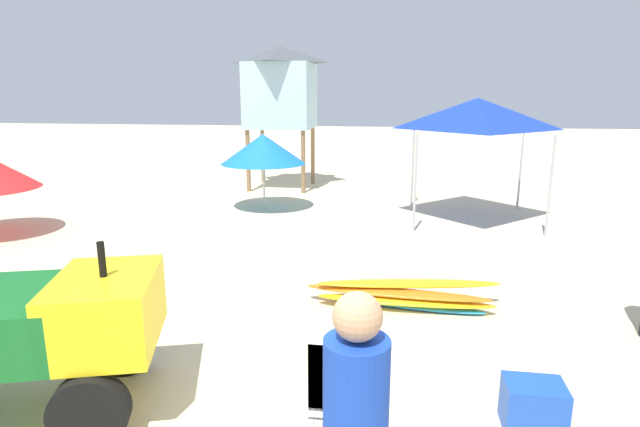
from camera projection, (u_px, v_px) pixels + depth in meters
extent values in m
cube|color=yellow|center=(107.00, 310.00, 4.33)|extent=(1.09, 1.29, 0.60)
cylinder|color=black|center=(102.00, 259.00, 4.23)|extent=(0.08, 0.08, 0.30)
cylinder|color=black|center=(122.00, 345.00, 4.99)|extent=(0.63, 0.35, 0.60)
cylinder|color=black|center=(90.00, 412.00, 3.93)|extent=(0.63, 0.35, 0.60)
cube|color=white|center=(345.00, 402.00, 3.82)|extent=(0.48, 0.48, 0.04)
cube|color=white|center=(342.00, 395.00, 3.56)|extent=(0.48, 0.04, 0.40)
cube|color=white|center=(346.00, 392.00, 3.80)|extent=(0.48, 0.48, 0.04)
cube|color=white|center=(343.00, 384.00, 3.54)|extent=(0.48, 0.04, 0.40)
cube|color=white|center=(346.00, 381.00, 3.78)|extent=(0.48, 0.48, 0.04)
cube|color=white|center=(343.00, 372.00, 3.52)|extent=(0.48, 0.04, 0.40)
cube|color=white|center=(346.00, 370.00, 3.76)|extent=(0.48, 0.48, 0.04)
cube|color=white|center=(343.00, 360.00, 3.50)|extent=(0.48, 0.04, 0.40)
cylinder|color=white|center=(374.00, 415.00, 4.04)|extent=(0.04, 0.04, 0.42)
cylinder|color=white|center=(322.00, 410.00, 4.10)|extent=(0.04, 0.04, 0.42)
ellipsoid|color=#268CCC|center=(406.00, 304.00, 6.61)|extent=(2.01, 0.54, 0.08)
ellipsoid|color=yellow|center=(405.00, 301.00, 6.49)|extent=(2.25, 0.30, 0.08)
ellipsoid|color=orange|center=(397.00, 293.00, 6.55)|extent=(2.37, 0.44, 0.08)
ellipsoid|color=yellow|center=(409.00, 284.00, 6.65)|extent=(2.40, 0.63, 0.08)
cylinder|color=#193FB2|center=(356.00, 406.00, 2.47)|extent=(0.32, 0.32, 0.69)
sphere|color=tan|center=(358.00, 317.00, 2.36)|extent=(0.24, 0.24, 0.24)
cylinder|color=#B2B2B7|center=(415.00, 183.00, 10.01)|extent=(0.05, 0.05, 1.95)
cylinder|color=#B2B2B7|center=(550.00, 187.00, 9.63)|extent=(0.05, 0.05, 1.95)
cylinder|color=#B2B2B7|center=(413.00, 166.00, 12.42)|extent=(0.05, 0.05, 1.95)
cylinder|color=#B2B2B7|center=(521.00, 168.00, 12.04)|extent=(0.05, 0.05, 1.95)
pyramid|color=#1938BF|center=(477.00, 114.00, 10.73)|extent=(2.50, 2.50, 0.65)
cylinder|color=olive|center=(248.00, 161.00, 14.25)|extent=(0.12, 0.12, 1.72)
cylinder|color=olive|center=(303.00, 162.00, 14.02)|extent=(0.12, 0.12, 1.72)
cylinder|color=olive|center=(263.00, 154.00, 15.75)|extent=(0.12, 0.12, 1.72)
cylinder|color=olive|center=(313.00, 155.00, 15.52)|extent=(0.12, 0.12, 1.72)
cube|color=silver|center=(281.00, 96.00, 14.49)|extent=(1.80, 1.80, 1.80)
pyramid|color=#4C5156|center=(280.00, 55.00, 14.23)|extent=(1.98, 1.98, 0.45)
cylinder|color=beige|center=(264.00, 172.00, 12.04)|extent=(0.04, 0.04, 1.77)
cone|color=blue|center=(263.00, 149.00, 11.92)|extent=(1.97, 1.97, 0.69)
cube|color=blue|center=(533.00, 406.00, 4.18)|extent=(0.47, 0.36, 0.40)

